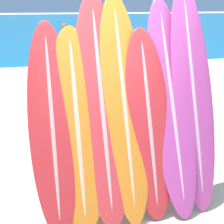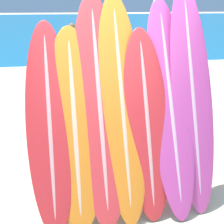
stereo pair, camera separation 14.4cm
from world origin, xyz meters
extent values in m
cube|color=#146693|center=(0.00, 38.79, 0.00)|extent=(120.00, 60.00, 0.00)
cube|color=white|center=(0.00, 9.09, 0.01)|extent=(120.00, 0.60, 0.01)
cylinder|color=gray|center=(-1.00, 0.41, 0.43)|extent=(0.04, 0.04, 0.87)
cylinder|color=gray|center=(0.91, 0.41, 0.43)|extent=(0.04, 0.04, 0.87)
cylinder|color=gray|center=(-0.04, 0.41, 0.85)|extent=(1.94, 0.04, 0.04)
cylinder|color=gray|center=(-0.04, 0.41, 0.12)|extent=(1.94, 0.04, 0.04)
ellipsoid|color=red|center=(-0.86, 0.48, 1.05)|extent=(0.50, 1.10, 2.11)
ellipsoid|color=#D19A9C|center=(-0.86, 0.48, 1.05)|extent=(0.09, 1.07, 2.03)
ellipsoid|color=orange|center=(-0.60, 0.47, 1.02)|extent=(0.58, 1.03, 2.05)
ellipsoid|color=beige|center=(-0.60, 0.47, 1.02)|extent=(0.10, 1.00, 1.97)
ellipsoid|color=red|center=(-0.31, 0.55, 1.20)|extent=(0.56, 1.21, 2.40)
ellipsoid|color=#D59E9F|center=(-0.31, 0.55, 1.20)|extent=(0.10, 1.17, 2.31)
ellipsoid|color=orange|center=(-0.06, 0.54, 1.20)|extent=(0.52, 1.20, 2.40)
ellipsoid|color=beige|center=(-0.06, 0.54, 1.20)|extent=(0.09, 1.16, 2.31)
ellipsoid|color=red|center=(0.20, 0.44, 1.01)|extent=(0.52, 0.93, 2.03)
ellipsoid|color=#D19A9C|center=(0.20, 0.44, 1.01)|extent=(0.09, 0.91, 1.95)
ellipsoid|color=#B23D8E|center=(0.50, 0.53, 1.18)|extent=(0.51, 1.23, 2.35)
ellipsoid|color=#CAA1BE|center=(0.50, 0.53, 1.18)|extent=(0.09, 1.19, 2.26)
ellipsoid|color=#B23D8E|center=(0.77, 0.54, 1.26)|extent=(0.49, 1.07, 2.52)
ellipsoid|color=#CAA1BE|center=(0.77, 0.54, 1.26)|extent=(0.09, 1.03, 2.43)
cylinder|color=#846047|center=(-0.07, 7.18, 0.40)|extent=(0.11, 0.11, 0.81)
cylinder|color=#846047|center=(-0.22, 7.09, 0.40)|extent=(0.11, 0.11, 0.81)
cube|color=#282D38|center=(-0.15, 7.14, 0.69)|extent=(0.27, 0.23, 0.24)
cube|color=#3370BC|center=(-0.15, 7.14, 1.12)|extent=(0.29, 0.26, 0.63)
sphere|color=#846047|center=(-0.15, 7.14, 1.59)|extent=(0.23, 0.23, 0.23)
cylinder|color=tan|center=(1.46, 3.24, 0.40)|extent=(0.11, 0.11, 0.79)
cylinder|color=tan|center=(1.29, 3.23, 0.40)|extent=(0.11, 0.11, 0.79)
cube|color=#478466|center=(1.37, 3.23, 0.67)|extent=(0.23, 0.14, 0.24)
cube|color=#DB3842|center=(1.37, 3.23, 1.10)|extent=(0.24, 0.16, 0.62)
sphere|color=tan|center=(1.37, 3.23, 1.56)|extent=(0.22, 0.22, 0.22)
cylinder|color=#A87A5B|center=(0.86, 4.10, 0.40)|extent=(0.11, 0.11, 0.80)
cylinder|color=#A87A5B|center=(1.02, 4.16, 0.40)|extent=(0.11, 0.11, 0.80)
cube|color=#385693|center=(0.94, 4.13, 0.68)|extent=(0.26, 0.21, 0.24)
cube|color=white|center=(0.94, 4.13, 1.11)|extent=(0.28, 0.23, 0.63)
sphere|color=#A87A5B|center=(0.94, 4.13, 1.57)|extent=(0.23, 0.23, 0.23)
camera|label=1|loc=(-0.93, -2.64, 2.27)|focal=50.00mm
camera|label=2|loc=(-0.79, -2.67, 2.27)|focal=50.00mm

